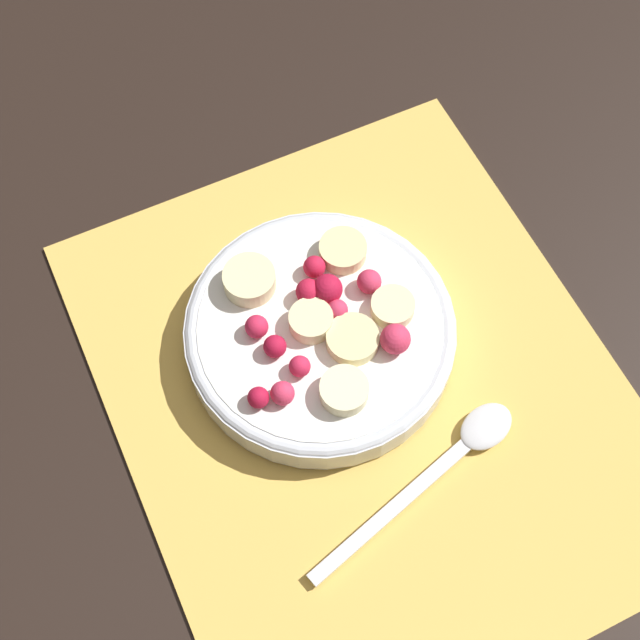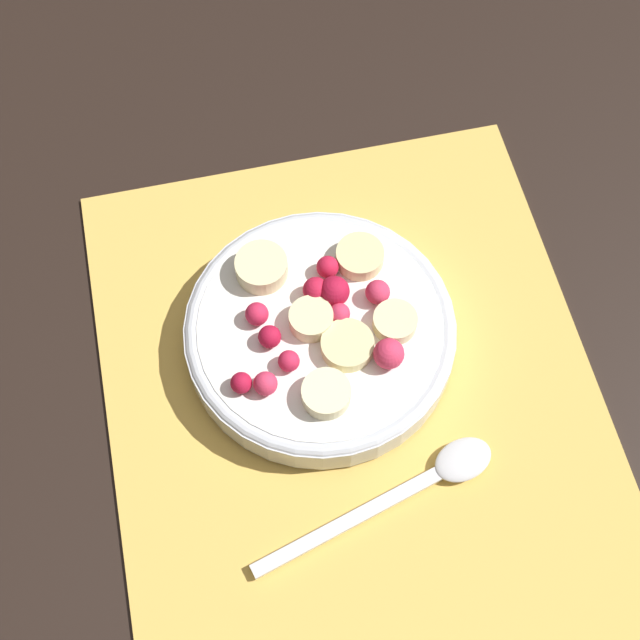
{
  "view_description": "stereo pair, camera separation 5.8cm",
  "coord_description": "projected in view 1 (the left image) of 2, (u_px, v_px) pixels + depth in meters",
  "views": [
    {
      "loc": [
        0.19,
        -0.12,
        0.56
      ],
      "look_at": [
        -0.04,
        -0.01,
        0.04
      ],
      "focal_mm": 50.0,
      "sensor_mm": 36.0,
      "label": 1
    },
    {
      "loc": [
        0.21,
        -0.07,
        0.56
      ],
      "look_at": [
        -0.04,
        -0.01,
        0.04
      ],
      "focal_mm": 50.0,
      "sensor_mm": 36.0,
      "label": 2
    }
  ],
  "objects": [
    {
      "name": "ground_plane",
      "position": [
        366.0,
        390.0,
        0.6
      ],
      "size": [
        3.0,
        3.0,
        0.0
      ],
      "primitive_type": "plane",
      "color": "black"
    },
    {
      "name": "placemat",
      "position": [
        366.0,
        389.0,
        0.6
      ],
      "size": [
        0.4,
        0.33,
        0.01
      ],
      "color": "#E0B251",
      "rests_on": "ground_plane"
    },
    {
      "name": "fruit_bowl",
      "position": [
        320.0,
        331.0,
        0.6
      ],
      "size": [
        0.18,
        0.18,
        0.05
      ],
      "color": "silver",
      "rests_on": "placemat"
    },
    {
      "name": "spoon",
      "position": [
        453.0,
        456.0,
        0.57
      ],
      "size": [
        0.06,
        0.17,
        0.01
      ],
      "rotation": [
        0.0,
        0.0,
        8.13
      ],
      "color": "silver",
      "rests_on": "placemat"
    }
  ]
}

